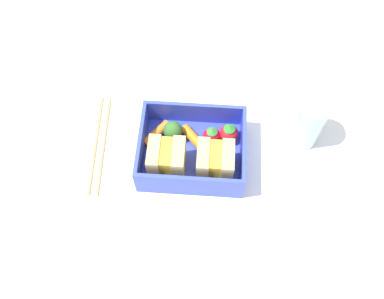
{
  "coord_description": "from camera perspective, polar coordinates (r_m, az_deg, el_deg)",
  "views": [
    {
      "loc": [
        -2.2,
        32.13,
        63.28
      ],
      "look_at": [
        0.0,
        0.0,
        2.7
      ],
      "focal_mm": 40.0,
      "sensor_mm": 36.0,
      "label": 1
    }
  ],
  "objects": [
    {
      "name": "ground_plane",
      "position": [
        0.72,
        -0.0,
        -1.38
      ],
      "size": [
        120.0,
        120.0,
        2.0
      ],
      "primitive_type": "cube",
      "color": "silver"
    },
    {
      "name": "bento_tray",
      "position": [
        0.7,
        -0.0,
        -0.8
      ],
      "size": [
        16.78,
        13.57,
        1.2
      ],
      "primitive_type": "cube",
      "color": "blue",
      "rests_on": "ground_plane"
    },
    {
      "name": "bento_rim",
      "position": [
        0.68,
        -0.0,
        0.35
      ],
      "size": [
        16.78,
        13.57,
        4.75
      ],
      "color": "blue",
      "rests_on": "bento_tray"
    },
    {
      "name": "sandwich_left",
      "position": [
        0.66,
        3.08,
        -1.64
      ],
      "size": [
        5.63,
        5.29,
        5.86
      ],
      "color": "tan",
      "rests_on": "bento_tray"
    },
    {
      "name": "sandwich_center_left",
      "position": [
        0.66,
        -3.39,
        -1.24
      ],
      "size": [
        5.63,
        5.29,
        5.86
      ],
      "color": "tan",
      "rests_on": "bento_tray"
    },
    {
      "name": "strawberry_left",
      "position": [
        0.7,
        4.93,
        2.17
      ],
      "size": [
        3.16,
        3.16,
        3.76
      ],
      "color": "red",
      "rests_on": "bento_tray"
    },
    {
      "name": "strawberry_far_left",
      "position": [
        0.7,
        2.64,
        1.83
      ],
      "size": [
        2.98,
        2.98,
        3.58
      ],
      "color": "red",
      "rests_on": "bento_tray"
    },
    {
      "name": "carrot_stick_left",
      "position": [
        0.71,
        -0.02,
        1.65
      ],
      "size": [
        4.38,
        4.65,
        1.58
      ],
      "primitive_type": "cylinder",
      "rotation": [
        1.57,
        0.0,
        0.73
      ],
      "color": "orange",
      "rests_on": "bento_tray"
    },
    {
      "name": "broccoli_floret",
      "position": [
        0.69,
        -2.58,
        2.52
      ],
      "size": [
        3.12,
        3.12,
        3.95
      ],
      "color": "#97C770",
      "rests_on": "bento_tray"
    },
    {
      "name": "carrot_stick_far_left",
      "position": [
        0.71,
        -4.81,
        2.15
      ],
      "size": [
        4.61,
        5.07,
        1.49
      ],
      "primitive_type": "cylinder",
      "rotation": [
        1.57,
        0.0,
        5.58
      ],
      "color": "orange",
      "rests_on": "bento_tray"
    },
    {
      "name": "chopstick_pair",
      "position": [
        0.73,
        -12.28,
        0.79
      ],
      "size": [
        2.98,
        18.81,
        0.7
      ],
      "color": "tan",
      "rests_on": "ground_plane"
    },
    {
      "name": "drinking_glass",
      "position": [
        0.71,
        15.14,
        3.66
      ],
      "size": [
        5.4,
        5.4,
        9.77
      ],
      "primitive_type": "cylinder",
      "color": "silver",
      "rests_on": "ground_plane"
    }
  ]
}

